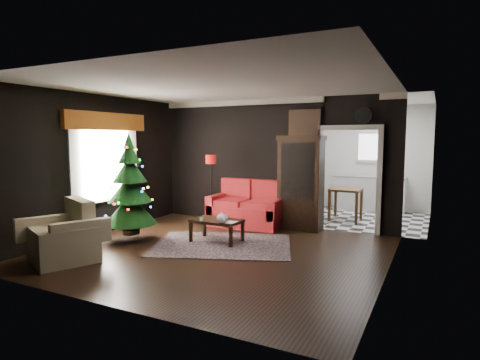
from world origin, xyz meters
The scene contains 26 objects.
floor centered at (0.00, 0.00, 0.00)m, with size 5.50×5.50×0.00m, color black.
ceiling centered at (0.00, 0.00, 2.80)m, with size 5.50×5.50×0.00m, color white.
wall_back centered at (0.00, 2.50, 1.40)m, with size 5.50×5.50×0.00m, color black.
wall_front centered at (0.00, -2.50, 1.40)m, with size 5.50×5.50×0.00m, color black.
wall_left centered at (-2.75, 0.00, 1.40)m, with size 5.50×5.50×0.00m, color black.
wall_right centered at (2.75, 0.00, 1.40)m, with size 5.50×5.50×0.00m, color black.
doorway centered at (1.70, 2.50, 1.05)m, with size 1.10×0.10×2.10m, color silver, non-canonical shape.
left_window centered at (-2.71, 0.20, 1.45)m, with size 0.05×1.60×1.40m, color white.
valance centered at (-2.63, 0.20, 2.27)m, with size 0.12×2.10×0.35m, color brown.
kitchen_floor centered at (1.70, 4.00, 0.00)m, with size 3.00×3.00×0.00m, color white.
kitchen_window centered at (1.70, 5.45, 1.70)m, with size 0.70×0.06×0.70m, color white.
rug centered at (-0.11, 0.40, 0.01)m, with size 2.43×1.77×0.01m, color #593E4B.
loveseat centered at (-0.40, 2.05, 0.50)m, with size 1.70×0.90×1.00m, color maroon, non-canonical shape.
curio_cabinet centered at (0.75, 2.27, 0.95)m, with size 0.90×0.45×1.90m, color black, non-canonical shape.
floor_lamp centered at (-1.22, 1.88, 0.83)m, with size 0.25×0.25×1.46m, color black, non-canonical shape.
christmas_tree centered at (-1.83, -0.07, 1.05)m, with size 0.97×0.97×1.86m, color black, non-canonical shape.
armchair centered at (-1.88, -1.55, 0.46)m, with size 0.95×0.95×0.97m, color tan, non-canonical shape.
coffee_table centered at (-0.31, 0.56, 0.22)m, with size 0.92×0.55×0.41m, color black, non-canonical shape.
teapot centered at (-0.09, 0.34, 0.52)m, with size 0.20×0.20×0.18m, color white, non-canonical shape.
cup_a centered at (-0.22, 0.74, 0.46)m, with size 0.08×0.08×0.07m, color silver.
cup_b centered at (-0.51, 0.34, 0.45)m, with size 0.07×0.07×0.06m, color silver.
book centered at (-0.01, 0.42, 0.53)m, with size 0.16×0.02×0.21m, color tan.
wall_clock centered at (1.95, 2.45, 2.38)m, with size 0.32×0.32×0.06m, color white.
painting centered at (0.75, 2.46, 2.25)m, with size 0.62×0.05×0.52m, color #BB784E.
kitchen_counter centered at (1.70, 5.20, 0.45)m, with size 1.80×0.60×0.90m, color silver.
kitchen_table centered at (1.40, 3.70, 0.38)m, with size 0.70×0.70×0.75m, color brown, non-canonical shape.
Camera 1 is at (3.36, -5.77, 1.94)m, focal length 29.82 mm.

